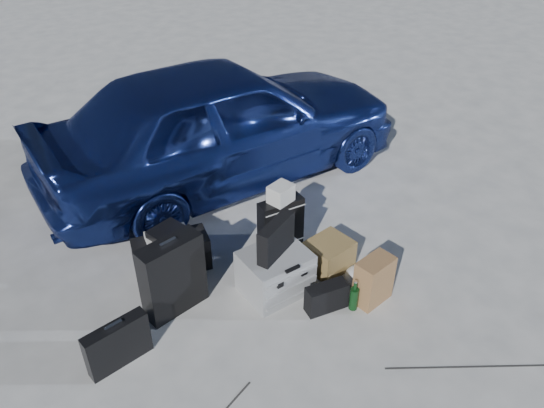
{
  "coord_description": "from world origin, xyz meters",
  "views": [
    {
      "loc": [
        -2.02,
        -2.35,
        3.33
      ],
      "look_at": [
        0.34,
        0.85,
        0.62
      ],
      "focal_mm": 35.0,
      "sensor_mm": 36.0,
      "label": 1
    }
  ],
  "objects_px": {
    "suitcase_left": "(173,276)",
    "suitcase_right": "(281,223)",
    "green_bottle": "(354,295)",
    "car": "(222,122)",
    "briefcase": "(118,344)",
    "cardboard_box": "(329,255)",
    "duffel_bag": "(172,254)",
    "pelican_case": "(275,272)"
  },
  "relations": [
    {
      "from": "pelican_case",
      "to": "cardboard_box",
      "type": "relative_size",
      "value": 1.44
    },
    {
      "from": "suitcase_left",
      "to": "cardboard_box",
      "type": "bearing_deg",
      "value": -22.57
    },
    {
      "from": "suitcase_right",
      "to": "briefcase",
      "type": "bearing_deg",
      "value": -160.46
    },
    {
      "from": "suitcase_left",
      "to": "duffel_bag",
      "type": "bearing_deg",
      "value": 58.13
    },
    {
      "from": "suitcase_right",
      "to": "green_bottle",
      "type": "height_order",
      "value": "suitcase_right"
    },
    {
      "from": "cardboard_box",
      "to": "green_bottle",
      "type": "distance_m",
      "value": 0.57
    },
    {
      "from": "pelican_case",
      "to": "briefcase",
      "type": "distance_m",
      "value": 1.44
    },
    {
      "from": "car",
      "to": "cardboard_box",
      "type": "xyz_separation_m",
      "value": [
        -0.1,
        -1.98,
        -0.57
      ]
    },
    {
      "from": "cardboard_box",
      "to": "green_bottle",
      "type": "bearing_deg",
      "value": -109.06
    },
    {
      "from": "briefcase",
      "to": "green_bottle",
      "type": "height_order",
      "value": "briefcase"
    },
    {
      "from": "green_bottle",
      "to": "suitcase_left",
      "type": "bearing_deg",
      "value": 143.08
    },
    {
      "from": "car",
      "to": "suitcase_right",
      "type": "relative_size",
      "value": 7.98
    },
    {
      "from": "car",
      "to": "pelican_case",
      "type": "relative_size",
      "value": 7.49
    },
    {
      "from": "briefcase",
      "to": "duffel_bag",
      "type": "xyz_separation_m",
      "value": [
        0.84,
        0.74,
        -0.03
      ]
    },
    {
      "from": "suitcase_right",
      "to": "cardboard_box",
      "type": "xyz_separation_m",
      "value": [
        0.16,
        -0.54,
        -0.12
      ]
    },
    {
      "from": "suitcase_right",
      "to": "cardboard_box",
      "type": "height_order",
      "value": "suitcase_right"
    },
    {
      "from": "duffel_bag",
      "to": "suitcase_right",
      "type": "bearing_deg",
      "value": -1.99
    },
    {
      "from": "duffel_bag",
      "to": "green_bottle",
      "type": "xyz_separation_m",
      "value": [
        1.0,
        -1.39,
        -0.02
      ]
    },
    {
      "from": "pelican_case",
      "to": "briefcase",
      "type": "xyz_separation_m",
      "value": [
        -1.44,
        0.06,
        -0.01
      ]
    },
    {
      "from": "green_bottle",
      "to": "suitcase_right",
      "type": "bearing_deg",
      "value": 88.66
    },
    {
      "from": "pelican_case",
      "to": "green_bottle",
      "type": "distance_m",
      "value": 0.71
    },
    {
      "from": "briefcase",
      "to": "car",
      "type": "bearing_deg",
      "value": 35.67
    },
    {
      "from": "duffel_bag",
      "to": "green_bottle",
      "type": "bearing_deg",
      "value": -38.94
    },
    {
      "from": "suitcase_left",
      "to": "duffel_bag",
      "type": "relative_size",
      "value": 1.03
    },
    {
      "from": "suitcase_right",
      "to": "cardboard_box",
      "type": "relative_size",
      "value": 1.35
    },
    {
      "from": "suitcase_left",
      "to": "suitcase_right",
      "type": "relative_size",
      "value": 1.33
    },
    {
      "from": "briefcase",
      "to": "cardboard_box",
      "type": "relative_size",
      "value": 1.29
    },
    {
      "from": "cardboard_box",
      "to": "green_bottle",
      "type": "xyz_separation_m",
      "value": [
        -0.18,
        -0.53,
        0.0
      ]
    },
    {
      "from": "briefcase",
      "to": "green_bottle",
      "type": "distance_m",
      "value": 1.95
    },
    {
      "from": "briefcase",
      "to": "suitcase_right",
      "type": "distance_m",
      "value": 1.91
    },
    {
      "from": "suitcase_right",
      "to": "duffel_bag",
      "type": "relative_size",
      "value": 0.77
    },
    {
      "from": "briefcase",
      "to": "duffel_bag",
      "type": "distance_m",
      "value": 1.12
    },
    {
      "from": "cardboard_box",
      "to": "duffel_bag",
      "type": "bearing_deg",
      "value": 144.34
    },
    {
      "from": "car",
      "to": "suitcase_right",
      "type": "xyz_separation_m",
      "value": [
        -0.26,
        -1.45,
        -0.46
      ]
    },
    {
      "from": "duffel_bag",
      "to": "green_bottle",
      "type": "distance_m",
      "value": 1.71
    },
    {
      "from": "suitcase_left",
      "to": "green_bottle",
      "type": "relative_size",
      "value": 2.35
    },
    {
      "from": "duffel_bag",
      "to": "green_bottle",
      "type": "height_order",
      "value": "duffel_bag"
    },
    {
      "from": "suitcase_right",
      "to": "cardboard_box",
      "type": "distance_m",
      "value": 0.57
    },
    {
      "from": "pelican_case",
      "to": "green_bottle",
      "type": "bearing_deg",
      "value": -53.52
    },
    {
      "from": "green_bottle",
      "to": "car",
      "type": "bearing_deg",
      "value": 83.51
    },
    {
      "from": "cardboard_box",
      "to": "pelican_case",
      "type": "bearing_deg",
      "value": 175.22
    },
    {
      "from": "pelican_case",
      "to": "duffel_bag",
      "type": "xyz_separation_m",
      "value": [
        -0.6,
        0.8,
        -0.03
      ]
    }
  ]
}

